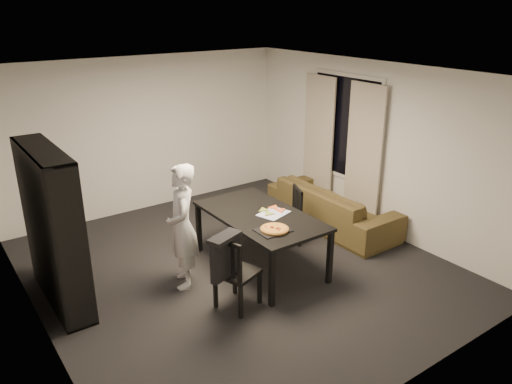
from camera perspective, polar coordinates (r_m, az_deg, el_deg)
room at (r=6.34m, az=-2.14°, el=1.63°), size 5.01×5.51×2.61m
window_pane at (r=8.26m, az=10.13°, el=7.33°), size 0.02×1.40×1.60m
window_frame at (r=8.25m, az=10.11°, el=7.32°), size 0.03×1.52×1.72m
curtain_left at (r=7.94m, az=12.19°, el=4.03°), size 0.03×0.70×2.25m
curtain_right at (r=8.65m, az=7.14°, el=5.70°), size 0.03×0.70×2.25m
bookshelf at (r=6.22m, az=-22.17°, el=-3.85°), size 0.35×1.50×1.90m
dining_table at (r=6.62m, az=0.50°, el=-3.10°), size 1.02×1.84×0.77m
chair_left at (r=5.78m, az=-2.70°, el=-8.76°), size 0.55×0.55×0.93m
chair_right at (r=7.39m, az=4.01°, el=-2.26°), size 0.52×0.52×0.86m
draped_jacket at (r=5.58m, az=-3.55°, el=-7.15°), size 0.45×0.31×0.51m
person at (r=6.22m, az=-8.42°, el=-3.93°), size 0.58×0.69×1.60m
baking_tray at (r=6.13m, az=1.96°, el=-4.39°), size 0.40×0.33×0.01m
pepperoni_pizza at (r=6.11m, az=2.13°, el=-4.24°), size 0.35×0.35×0.03m
kitchen_towel at (r=6.61m, az=2.01°, el=-2.47°), size 0.47×0.40×0.01m
pizza_slices at (r=6.68m, az=1.77°, el=-2.10°), size 0.46×0.42×0.01m
sofa at (r=8.09m, az=8.70°, el=-1.57°), size 0.89×2.29×0.67m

